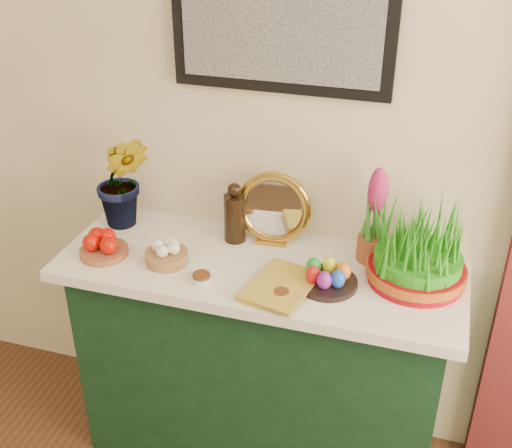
{
  "coord_description": "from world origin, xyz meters",
  "views": [
    {
      "loc": [
        0.52,
        0.21,
        2.1
      ],
      "look_at": [
        -0.01,
        1.95,
        1.07
      ],
      "focal_mm": 45.0,
      "sensor_mm": 36.0,
      "label": 1
    }
  ],
  "objects": [
    {
      "name": "sideboard",
      "position": [
        -0.01,
        2.0,
        0.42
      ],
      "size": [
        1.3,
        0.45,
        0.85
      ],
      "primitive_type": "cube",
      "color": "#12331E",
      "rests_on": "ground"
    },
    {
      "name": "vinegar_cruet",
      "position": [
        -0.14,
        2.13,
        0.99
      ],
      "size": [
        0.08,
        0.08,
        0.23
      ],
      "color": "black",
      "rests_on": "tablecloth"
    },
    {
      "name": "hyacinth_pink",
      "position": [
        0.35,
        2.14,
        1.05
      ],
      "size": [
        0.11,
        0.11,
        0.35
      ],
      "color": "brown",
      "rests_on": "tablecloth"
    },
    {
      "name": "egg_plate",
      "position": [
        0.24,
        1.94,
        0.92
      ],
      "size": [
        0.21,
        0.21,
        0.08
      ],
      "color": "black",
      "rests_on": "tablecloth"
    },
    {
      "name": "mirror",
      "position": [
        -0.01,
        2.16,
        1.02
      ],
      "size": [
        0.27,
        0.08,
        0.27
      ],
      "color": "#B58732",
      "rests_on": "tablecloth"
    },
    {
      "name": "apple_bowl",
      "position": [
        -0.55,
        1.89,
        0.93
      ],
      "size": [
        0.22,
        0.22,
        0.09
      ],
      "color": "brown",
      "rests_on": "tablecloth"
    },
    {
      "name": "hyacinth_green",
      "position": [
        -0.58,
        2.12,
        1.13
      ],
      "size": [
        0.29,
        0.27,
        0.49
      ],
      "primitive_type": "imported",
      "rotation": [
        0.0,
        0.0,
        0.3
      ],
      "color": "#327E23",
      "rests_on": "tablecloth"
    },
    {
      "name": "wheatgrass_sabzeh",
      "position": [
        0.51,
        2.05,
        1.01
      ],
      "size": [
        0.33,
        0.33,
        0.27
      ],
      "color": "#96040F",
      "rests_on": "tablecloth"
    },
    {
      "name": "spice_dish_left",
      "position": [
        -0.16,
        1.84,
        0.9
      ],
      "size": [
        0.07,
        0.07,
        0.03
      ],
      "color": "silver",
      "rests_on": "tablecloth"
    },
    {
      "name": "tablecloth",
      "position": [
        -0.01,
        2.0,
        0.87
      ],
      "size": [
        1.4,
        0.55,
        0.04
      ],
      "primitive_type": "cube",
      "color": "white",
      "rests_on": "sideboard"
    },
    {
      "name": "garlic_basket",
      "position": [
        -0.32,
        1.91,
        0.92
      ],
      "size": [
        0.19,
        0.19,
        0.08
      ],
      "color": "olive",
      "rests_on": "tablecloth"
    },
    {
      "name": "spice_dish_right",
      "position": [
        0.11,
        1.83,
        0.9
      ],
      "size": [
        0.06,
        0.06,
        0.03
      ],
      "color": "silver",
      "rests_on": "tablecloth"
    },
    {
      "name": "book",
      "position": [
        0.01,
        1.89,
        0.91
      ],
      "size": [
        0.23,
        0.29,
        0.04
      ],
      "primitive_type": "imported",
      "rotation": [
        0.0,
        0.0,
        -0.22
      ],
      "color": "gold",
      "rests_on": "tablecloth"
    }
  ]
}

